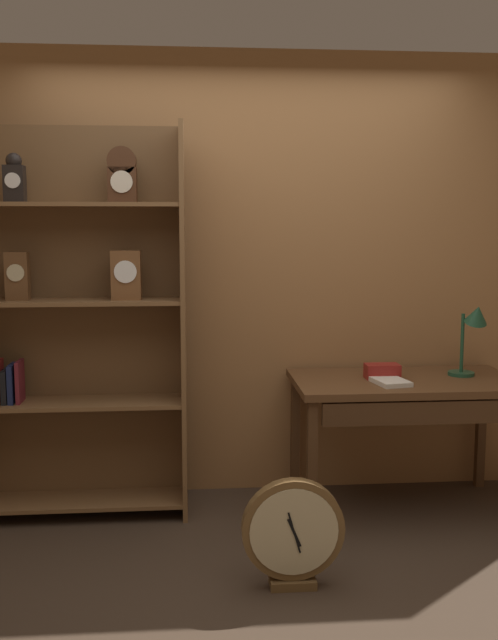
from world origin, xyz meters
name	(u,v)px	position (x,y,z in m)	size (l,w,h in m)	color
ground_plane	(277,602)	(0.00, 0.00, 0.00)	(10.00, 10.00, 0.00)	#3D2D21
back_wood_panel	(250,276)	(0.00, 1.39, 1.30)	(4.80, 0.05, 2.60)	#9E6B3D
bookshelf	(73,324)	(-0.99, 1.06, 1.07)	(1.19, 0.31, 2.13)	brown
workbench	(406,395)	(0.84, 0.95, 0.66)	(1.25, 0.69, 0.75)	brown
desk_lamp	(473,328)	(1.23, 1.01, 1.03)	(0.20, 0.20, 0.43)	#1E472D
toolbox_small	(382,371)	(0.71, 1.00, 0.79)	(0.19, 0.11, 0.08)	maroon
open_repair_manual	(390,382)	(0.72, 0.86, 0.76)	(0.16, 0.22, 0.03)	silver
round_clock_large	(293,533)	(0.08, 0.13, 0.25)	(0.46, 0.11, 0.50)	brown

